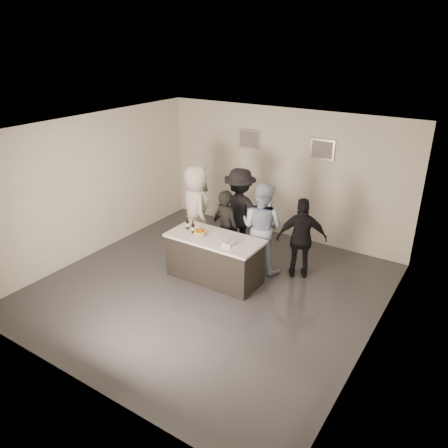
% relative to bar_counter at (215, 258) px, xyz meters
% --- Properties ---
extents(floor, '(6.00, 6.00, 0.00)m').
position_rel_bar_counter_xyz_m(floor, '(0.12, -0.35, -0.45)').
color(floor, '#3D3D42').
rests_on(floor, ground).
extents(ceiling, '(6.00, 6.00, 0.00)m').
position_rel_bar_counter_xyz_m(ceiling, '(0.12, -0.35, 2.55)').
color(ceiling, white).
extents(wall_back, '(6.00, 0.04, 3.00)m').
position_rel_bar_counter_xyz_m(wall_back, '(0.12, 2.65, 1.05)').
color(wall_back, silver).
rests_on(wall_back, ground).
extents(wall_front, '(6.00, 0.04, 3.00)m').
position_rel_bar_counter_xyz_m(wall_front, '(0.12, -3.35, 1.05)').
color(wall_front, silver).
rests_on(wall_front, ground).
extents(wall_left, '(0.04, 6.00, 3.00)m').
position_rel_bar_counter_xyz_m(wall_left, '(-2.88, -0.35, 1.05)').
color(wall_left, silver).
rests_on(wall_left, ground).
extents(wall_right, '(0.04, 6.00, 3.00)m').
position_rel_bar_counter_xyz_m(wall_right, '(3.12, -0.35, 1.05)').
color(wall_right, silver).
rests_on(wall_right, ground).
extents(picture_left, '(0.54, 0.04, 0.44)m').
position_rel_bar_counter_xyz_m(picture_left, '(-0.78, 2.62, 1.75)').
color(picture_left, '#B2B2B7').
rests_on(picture_left, wall_back).
extents(picture_right, '(0.54, 0.04, 0.44)m').
position_rel_bar_counter_xyz_m(picture_right, '(1.02, 2.62, 1.75)').
color(picture_right, '#B2B2B7').
rests_on(picture_right, wall_back).
extents(bar_counter, '(1.86, 0.86, 0.90)m').
position_rel_bar_counter_xyz_m(bar_counter, '(0.00, 0.00, 0.00)').
color(bar_counter, white).
rests_on(bar_counter, ground).
extents(cake, '(0.24, 0.24, 0.08)m').
position_rel_bar_counter_xyz_m(cake, '(-0.29, -0.06, 0.49)').
color(cake, yellow).
rests_on(cake, bar_counter).
extents(beer_bottle_a, '(0.07, 0.07, 0.26)m').
position_rel_bar_counter_xyz_m(beer_bottle_a, '(-0.67, 0.04, 0.58)').
color(beer_bottle_a, black).
rests_on(beer_bottle_a, bar_counter).
extents(beer_bottle_b, '(0.07, 0.07, 0.26)m').
position_rel_bar_counter_xyz_m(beer_bottle_b, '(-0.47, -0.05, 0.58)').
color(beer_bottle_b, black).
rests_on(beer_bottle_b, bar_counter).
extents(tumbler_cluster, '(0.19, 0.30, 0.08)m').
position_rel_bar_counter_xyz_m(tumbler_cluster, '(0.41, -0.12, 0.49)').
color(tumbler_cluster, orange).
rests_on(tumbler_cluster, bar_counter).
extents(candles, '(0.24, 0.08, 0.01)m').
position_rel_bar_counter_xyz_m(candles, '(-0.37, -0.24, 0.45)').
color(candles, pink).
rests_on(candles, bar_counter).
extents(person_main_black, '(0.65, 0.49, 1.60)m').
position_rel_bar_counter_xyz_m(person_main_black, '(-0.20, 0.72, 0.35)').
color(person_main_black, black).
rests_on(person_main_black, ground).
extents(person_main_blue, '(0.93, 0.74, 1.86)m').
position_rel_bar_counter_xyz_m(person_main_blue, '(0.56, 0.85, 0.48)').
color(person_main_blue, '#A9BADD').
rests_on(person_main_blue, ground).
extents(person_guest_left, '(1.13, 1.07, 1.94)m').
position_rel_bar_counter_xyz_m(person_guest_left, '(-1.08, 0.87, 0.52)').
color(person_guest_left, silver).
rests_on(person_guest_left, ground).
extents(person_guest_right, '(1.04, 0.79, 1.65)m').
position_rel_bar_counter_xyz_m(person_guest_right, '(1.36, 1.00, 0.37)').
color(person_guest_right, black).
rests_on(person_guest_right, ground).
extents(person_guest_back, '(1.34, 0.93, 1.90)m').
position_rel_bar_counter_xyz_m(person_guest_back, '(-0.23, 1.30, 0.50)').
color(person_guest_back, black).
rests_on(person_guest_back, ground).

